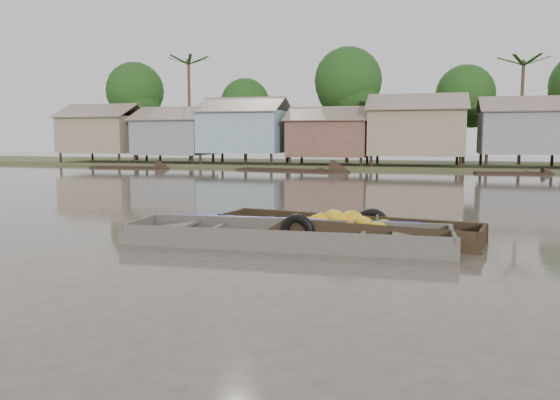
# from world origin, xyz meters

# --- Properties ---
(ground) EXTENTS (120.00, 120.00, 0.00)m
(ground) POSITION_xyz_m (0.00, 0.00, 0.00)
(ground) COLOR #463D35
(ground) RESTS_ON ground
(riverbank) EXTENTS (120.00, 12.47, 10.22)m
(riverbank) POSITION_xyz_m (3.03, 31.86, 3.07)
(riverbank) COLOR #384723
(riverbank) RESTS_ON ground
(banana_boat) EXTENTS (6.24, 2.50, 0.88)m
(banana_boat) POSITION_xyz_m (1.51, 1.20, 0.19)
(banana_boat) COLOR black
(banana_boat) RESTS_ON ground
(viewer_boat) EXTENTS (7.06, 2.11, 0.56)m
(viewer_boat) POSITION_xyz_m (0.52, 0.06, 0.05)
(viewer_boat) COLOR #433F39
(viewer_boat) RESTS_ON ground
(distant_boats) EXTENTS (47.75, 14.09, 0.35)m
(distant_boats) POSITION_xyz_m (7.60, 23.12, -0.05)
(distant_boats) COLOR black
(distant_boats) RESTS_ON ground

